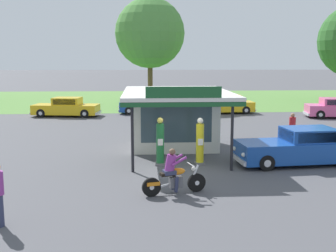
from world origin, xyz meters
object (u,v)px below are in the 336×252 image
(gas_pump_nearside, at_px, (160,143))
(parked_car_back_row_centre_left, at_px, (151,105))
(motorcycle_with_rider, at_px, (173,175))
(parked_car_back_row_right, at_px, (66,108))
(gas_pump_offside, at_px, (200,143))
(featured_classic_sedan, at_px, (301,148))
(parked_car_back_row_centre, at_px, (225,105))
(bystander_standing_back_lot, at_px, (292,127))

(gas_pump_nearside, distance_m, parked_car_back_row_centre_left, 17.06)
(motorcycle_with_rider, height_order, parked_car_back_row_right, motorcycle_with_rider)
(gas_pump_offside, bearing_deg, gas_pump_nearside, 180.00)
(motorcycle_with_rider, xyz_separation_m, parked_car_back_row_centre_left, (-0.34, 21.02, 0.08))
(featured_classic_sedan, bearing_deg, gas_pump_offside, 177.64)
(parked_car_back_row_centre, distance_m, parked_car_back_row_right, 12.97)
(gas_pump_nearside, bearing_deg, parked_car_back_row_right, 113.24)
(featured_classic_sedan, relative_size, bystander_standing_back_lot, 3.50)
(parked_car_back_row_centre_left, bearing_deg, parked_car_back_row_centre, -1.60)
(parked_car_back_row_centre_left, height_order, bystander_standing_back_lot, bystander_standing_back_lot)
(parked_car_back_row_centre, relative_size, bystander_standing_back_lot, 3.08)
(gas_pump_nearside, distance_m, motorcycle_with_rider, 3.99)
(gas_pump_offside, height_order, parked_car_back_row_centre_left, gas_pump_offside)
(bystander_standing_back_lot, bearing_deg, gas_pump_nearside, -149.47)
(parked_car_back_row_right, bearing_deg, featured_classic_sedan, -51.14)
(gas_pump_offside, bearing_deg, parked_car_back_row_right, 118.28)
(featured_classic_sedan, bearing_deg, gas_pump_nearside, 178.30)
(parked_car_back_row_right, distance_m, parked_car_back_row_centre_left, 6.84)
(motorcycle_with_rider, bearing_deg, parked_car_back_row_centre_left, 90.92)
(gas_pump_nearside, relative_size, gas_pump_offside, 1.01)
(motorcycle_with_rider, distance_m, parked_car_back_row_right, 21.00)
(featured_classic_sedan, height_order, parked_car_back_row_centre_left, parked_car_back_row_centre_left)
(bystander_standing_back_lot, bearing_deg, gas_pump_offside, -142.40)
(gas_pump_offside, xyz_separation_m, featured_classic_sedan, (4.38, -0.18, -0.22))
(gas_pump_offside, xyz_separation_m, parked_car_back_row_right, (-8.50, 15.81, -0.26))
(featured_classic_sedan, xyz_separation_m, parked_car_back_row_right, (-12.88, 15.99, -0.04))
(gas_pump_nearside, distance_m, gas_pump_offside, 1.71)
(gas_pump_offside, xyz_separation_m, parked_car_back_row_centre_left, (-1.77, 17.06, -0.20))
(bystander_standing_back_lot, bearing_deg, parked_car_back_row_centre_left, 120.10)
(parked_car_back_row_centre_left, bearing_deg, motorcycle_with_rider, -89.08)
(parked_car_back_row_centre, height_order, parked_car_back_row_right, parked_car_back_row_centre)
(gas_pump_offside, height_order, bystander_standing_back_lot, gas_pump_offside)
(gas_pump_nearside, bearing_deg, parked_car_back_row_centre_left, 90.20)
(motorcycle_with_rider, relative_size, bystander_standing_back_lot, 1.35)
(motorcycle_with_rider, distance_m, parked_car_back_row_centre, 21.66)
(gas_pump_offside, bearing_deg, motorcycle_with_rider, -109.91)
(featured_classic_sedan, height_order, parked_car_back_row_right, featured_classic_sedan)
(parked_car_back_row_centre_left, bearing_deg, featured_classic_sedan, -70.35)
(gas_pump_nearside, xyz_separation_m, parked_car_back_row_centre_left, (-0.06, 17.06, -0.22))
(gas_pump_offside, height_order, motorcycle_with_rider, gas_pump_offside)
(parked_car_back_row_centre, bearing_deg, motorcycle_with_rider, -105.71)
(gas_pump_nearside, bearing_deg, bystander_standing_back_lot, 30.53)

